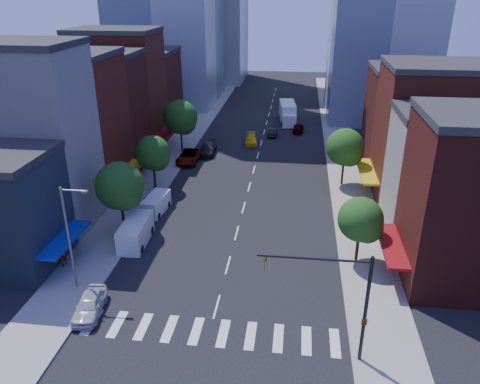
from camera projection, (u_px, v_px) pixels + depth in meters
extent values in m
plane|color=black|center=(217.00, 307.00, 36.76)|extent=(220.00, 220.00, 0.00)
cube|color=gray|center=(182.00, 143.00, 74.43)|extent=(5.00, 120.00, 0.15)
cube|color=gray|center=(341.00, 149.00, 71.58)|extent=(5.00, 120.00, 0.15)
cube|color=silver|center=(210.00, 332.00, 34.04)|extent=(19.00, 3.00, 0.01)
cube|color=beige|center=(27.00, 141.00, 46.38)|extent=(12.00, 8.00, 18.00)
cube|color=maroon|center=(68.00, 127.00, 54.50)|extent=(12.00, 9.00, 16.00)
cube|color=#4C1713|center=(98.00, 113.00, 62.41)|extent=(12.00, 8.00, 15.00)
cube|color=maroon|center=(120.00, 92.00, 69.71)|extent=(12.00, 9.00, 17.00)
cube|color=#4C1713|center=(141.00, 92.00, 79.13)|extent=(12.00, 10.00, 13.00)
cube|color=beige|center=(454.00, 177.00, 45.53)|extent=(12.00, 8.00, 12.00)
cube|color=maroon|center=(433.00, 135.00, 53.09)|extent=(12.00, 10.00, 15.00)
cube|color=#4C1713|center=(413.00, 121.00, 62.56)|extent=(12.00, 10.00, 13.00)
cylinder|color=black|center=(366.00, 311.00, 29.80)|extent=(0.24, 0.24, 8.00)
cylinder|color=black|center=(314.00, 259.00, 28.74)|extent=(7.00, 0.16, 0.16)
imported|color=gold|center=(265.00, 264.00, 29.32)|extent=(0.22, 0.18, 1.10)
imported|color=gold|center=(364.00, 321.00, 30.13)|extent=(0.48, 2.24, 0.90)
cylinder|color=slate|center=(69.00, 239.00, 37.15)|extent=(0.20, 0.20, 9.00)
cylinder|color=slate|center=(73.00, 190.00, 35.29)|extent=(2.00, 0.14, 0.14)
cube|color=slate|center=(84.00, 192.00, 35.21)|extent=(0.50, 0.25, 0.18)
cylinder|color=black|center=(123.00, 213.00, 47.19)|extent=(0.28, 0.28, 3.92)
sphere|color=#184814|center=(120.00, 186.00, 46.00)|extent=(4.80, 4.80, 4.80)
sphere|color=#184814|center=(125.00, 194.00, 45.94)|extent=(3.36, 3.36, 3.36)
cylinder|color=black|center=(154.00, 174.00, 57.22)|extent=(0.28, 0.28, 3.64)
sphere|color=#184814|center=(153.00, 153.00, 56.11)|extent=(4.20, 4.20, 4.20)
sphere|color=#184814|center=(157.00, 159.00, 56.04)|extent=(2.94, 2.94, 2.94)
cylinder|color=black|center=(181.00, 138.00, 69.80)|extent=(0.28, 0.28, 4.20)
sphere|color=#184814|center=(180.00, 117.00, 68.52)|extent=(5.00, 5.00, 5.00)
sphere|color=#184814|center=(184.00, 123.00, 68.49)|extent=(3.50, 3.50, 3.50)
cylinder|color=black|center=(358.00, 244.00, 41.96)|extent=(0.28, 0.28, 3.36)
sphere|color=#184814|center=(360.00, 219.00, 40.94)|extent=(4.00, 4.00, 4.00)
sphere|color=#184814|center=(367.00, 227.00, 40.84)|extent=(2.80, 2.80, 2.80)
cylinder|color=black|center=(343.00, 170.00, 58.17)|extent=(0.28, 0.28, 3.92)
sphere|color=#184814|center=(345.00, 147.00, 56.98)|extent=(4.60, 4.60, 4.60)
sphere|color=#184814|center=(350.00, 154.00, 56.92)|extent=(3.22, 3.22, 3.22)
imported|color=silver|center=(90.00, 305.00, 35.71)|extent=(2.40, 4.82, 1.58)
imported|color=black|center=(135.00, 238.00, 45.33)|extent=(1.72, 4.05, 1.30)
imported|color=#999999|center=(189.00, 157.00, 66.40)|extent=(2.86, 5.99, 1.65)
imported|color=black|center=(208.00, 149.00, 69.59)|extent=(2.32, 5.48, 1.58)
cube|color=silver|center=(136.00, 232.00, 45.41)|extent=(2.44, 5.61, 2.32)
cube|color=black|center=(129.00, 240.00, 43.36)|extent=(2.09, 1.19, 0.99)
cylinder|color=black|center=(120.00, 249.00, 44.09)|extent=(0.31, 0.85, 0.84)
cylinder|color=black|center=(141.00, 249.00, 43.94)|extent=(0.31, 0.85, 0.84)
cylinder|color=black|center=(132.00, 230.00, 47.51)|extent=(0.31, 0.85, 0.84)
cylinder|color=black|center=(151.00, 230.00, 47.36)|extent=(0.31, 0.85, 0.84)
cube|color=white|center=(156.00, 204.00, 51.74)|extent=(2.26, 4.69, 1.90)
cube|color=black|center=(150.00, 208.00, 50.10)|extent=(1.76, 1.07, 0.82)
cylinder|color=black|center=(144.00, 214.00, 50.79)|extent=(0.29, 0.71, 0.69)
cylinder|color=black|center=(158.00, 216.00, 50.46)|extent=(0.29, 0.71, 0.69)
cylinder|color=black|center=(155.00, 203.00, 53.54)|extent=(0.29, 0.71, 0.69)
cylinder|color=black|center=(168.00, 204.00, 53.20)|extent=(0.29, 0.71, 0.69)
imported|color=yellow|center=(251.00, 139.00, 74.19)|extent=(2.33, 4.86, 1.36)
imported|color=black|center=(273.00, 132.00, 77.97)|extent=(1.48, 4.00, 1.31)
imported|color=#999999|center=(298.00, 128.00, 80.12)|extent=(1.93, 4.35, 1.45)
cube|color=white|center=(287.00, 112.00, 85.94)|extent=(3.37, 7.31, 3.48)
cube|color=white|center=(289.00, 121.00, 82.38)|extent=(2.59, 2.21, 2.17)
cylinder|color=black|center=(282.00, 123.00, 83.48)|extent=(0.43, 1.01, 0.98)
cylinder|color=black|center=(295.00, 123.00, 83.45)|extent=(0.43, 1.01, 0.98)
cylinder|color=black|center=(280.00, 116.00, 87.95)|extent=(0.43, 1.01, 0.98)
cylinder|color=black|center=(293.00, 116.00, 87.92)|extent=(0.43, 1.01, 0.98)
imported|color=#999999|center=(63.00, 256.00, 41.54)|extent=(0.65, 0.82, 1.95)
imported|color=#999999|center=(145.00, 205.00, 51.54)|extent=(0.76, 0.91, 1.67)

